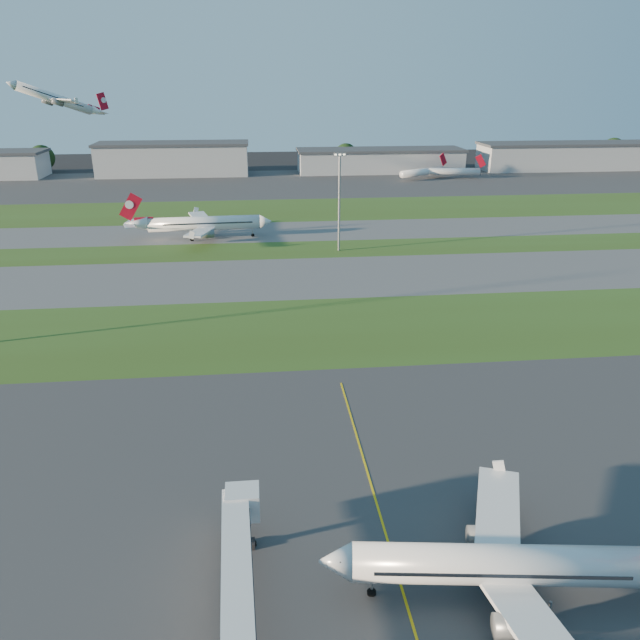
{
  "coord_description": "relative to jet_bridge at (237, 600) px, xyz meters",
  "views": [
    {
      "loc": [
        -7.11,
        -54.9,
        43.98
      ],
      "look_at": [
        2.71,
        39.21,
        7.0
      ],
      "focal_mm": 35.0,
      "sensor_mm": 36.0,
      "label": 1
    }
  ],
  "objects": [
    {
      "name": "tree_mid_west",
      "position": [
        -10.19,
        281.24,
        1.83
      ],
      "size": [
        9.9,
        9.9,
        10.8
      ],
      "color": "black",
      "rests_on": "ground"
    },
    {
      "name": "ground",
      "position": [
        9.81,
        15.24,
        -4.01
      ],
      "size": [
        700.0,
        700.0,
        0.0
      ],
      "primitive_type": "plane",
      "color": "black",
      "rests_on": "ground"
    },
    {
      "name": "jet_bridge",
      "position": [
        0.0,
        0.0,
        0.0
      ],
      "size": [
        4.2,
        26.9,
        6.2
      ],
      "color": "silver",
      "rests_on": "ground"
    },
    {
      "name": "yellow_line",
      "position": [
        14.81,
        15.24,
        -4.01
      ],
      "size": [
        0.25,
        60.0,
        0.02
      ],
      "primitive_type": "cube",
      "color": "gold",
      "rests_on": "ground"
    },
    {
      "name": "mini_jet_near",
      "position": [
        79.98,
        245.06,
        -0.73
      ],
      "size": [
        25.63,
        15.82,
        9.48
      ],
      "rotation": [
        0.0,
        0.0,
        0.52
      ],
      "color": "silver",
      "rests_on": "ground"
    },
    {
      "name": "hangar_far_east",
      "position": [
        164.81,
        270.24,
        2.63
      ],
      "size": [
        96.9,
        23.0,
        13.2
      ],
      "color": "#929499",
      "rests_on": "ground"
    },
    {
      "name": "hangar_east",
      "position": [
        64.81,
        270.24,
        1.63
      ],
      "size": [
        81.6,
        23.0,
        11.2
      ],
      "color": "#929499",
      "rests_on": "ground"
    },
    {
      "name": "grass_strip_b",
      "position": [
        9.81,
        125.24,
        -4.0
      ],
      "size": [
        300.0,
        18.0,
        0.01
      ],
      "primitive_type": "cube",
      "color": "#364B19",
      "rests_on": "ground"
    },
    {
      "name": "grass_strip_a",
      "position": [
        9.81,
        67.24,
        -4.0
      ],
      "size": [
        300.0,
        34.0,
        0.01
      ],
      "primitive_type": "cube",
      "color": "#364B19",
      "rests_on": "ground"
    },
    {
      "name": "tree_west",
      "position": [
        -100.19,
        285.24,
        3.13
      ],
      "size": [
        12.1,
        12.1,
        13.2
      ],
      "color": "black",
      "rests_on": "ground"
    },
    {
      "name": "taxiway_b",
      "position": [
        9.81,
        147.24,
        -4.0
      ],
      "size": [
        300.0,
        26.0,
        0.01
      ],
      "primitive_type": "cube",
      "color": "#515154",
      "rests_on": "ground"
    },
    {
      "name": "apron_near",
      "position": [
        9.81,
        15.24,
        -4.0
      ],
      "size": [
        300.0,
        70.0,
        0.01
      ],
      "primitive_type": "cube",
      "color": "#333335",
      "rests_on": "ground"
    },
    {
      "name": "airliner_taxiing",
      "position": [
        -12.46,
        140.87,
        0.32
      ],
      "size": [
        39.55,
        33.51,
        12.34
      ],
      "rotation": [
        0.0,
        0.0,
        3.19
      ],
      "color": "silver",
      "rests_on": "ground"
    },
    {
      "name": "grass_strip_c",
      "position": [
        9.81,
        180.24,
        -4.0
      ],
      "size": [
        300.0,
        40.0,
        0.01
      ],
      "primitive_type": "cube",
      "color": "#364B19",
      "rests_on": "ground"
    },
    {
      "name": "airliner_departing",
      "position": [
        -69.92,
        215.67,
        32.39
      ],
      "size": [
        29.48,
        25.61,
        10.83
      ],
      "rotation": [
        0.0,
        0.0,
        0.61
      ],
      "color": "silver"
    },
    {
      "name": "tree_far_east",
      "position": [
        194.81,
        286.24,
        3.46
      ],
      "size": [
        12.65,
        12.65,
        13.8
      ],
      "color": "black",
      "rests_on": "ground"
    },
    {
      "name": "airliner_parked",
      "position": [
        24.04,
        1.64,
        -0.26
      ],
      "size": [
        34.15,
        28.81,
        10.68
      ],
      "rotation": [
        0.0,
        0.0,
        -0.13
      ],
      "color": "silver",
      "rests_on": "ground"
    },
    {
      "name": "hangar_west",
      "position": [
        -35.19,
        270.24,
        3.63
      ],
      "size": [
        71.4,
        23.0,
        15.2
      ],
      "color": "#929499",
      "rests_on": "ground"
    },
    {
      "name": "taxiway_a",
      "position": [
        9.81,
        100.24,
        -4.0
      ],
      "size": [
        300.0,
        32.0,
        0.01
      ],
      "primitive_type": "cube",
      "color": "#515154",
      "rests_on": "ground"
    },
    {
      "name": "tree_mid_east",
      "position": [
        49.81,
        284.24,
        2.8
      ],
      "size": [
        11.55,
        11.55,
        12.6
      ],
      "color": "black",
      "rests_on": "ground"
    },
    {
      "name": "apron_far",
      "position": [
        9.81,
        240.24,
        -4.0
      ],
      "size": [
        400.0,
        80.0,
        0.01
      ],
      "primitive_type": "cube",
      "color": "#333335",
      "rests_on": "ground"
    },
    {
      "name": "tree_east",
      "position": [
        124.81,
        282.24,
        2.15
      ],
      "size": [
        10.45,
        10.45,
        11.4
      ],
      "color": "black",
      "rests_on": "ground"
    },
    {
      "name": "mini_jet_far",
      "position": [
        93.74,
        245.28,
        -0.73
      ],
      "size": [
        28.6,
        6.21,
        9.48
      ],
      "rotation": [
        0.0,
        0.0,
        -0.12
      ],
      "color": "silver",
      "rests_on": "ground"
    },
    {
      "name": "light_mast_centre",
      "position": [
        24.81,
        123.24,
        10.81
      ],
      "size": [
        3.2,
        0.7,
        25.8
      ],
      "color": "gray",
      "rests_on": "ground"
    }
  ]
}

